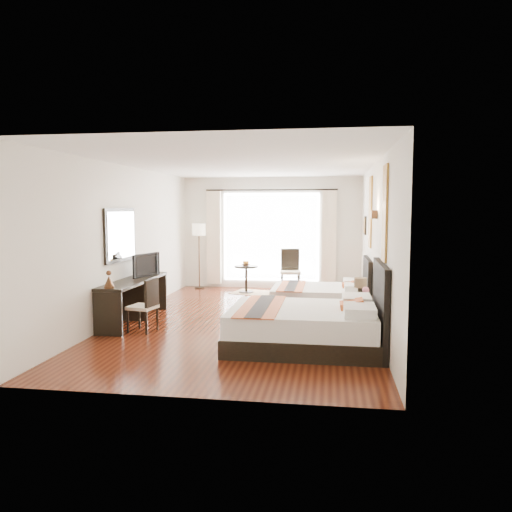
# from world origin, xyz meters

# --- Properties ---
(floor) EXTENTS (4.50, 7.50, 0.01)m
(floor) POSITION_xyz_m (0.00, 0.00, -0.01)
(floor) COLOR #3B140A
(floor) RESTS_ON ground
(ceiling) EXTENTS (4.50, 7.50, 0.02)m
(ceiling) POSITION_xyz_m (0.00, 0.00, 2.79)
(ceiling) COLOR white
(ceiling) RESTS_ON wall_headboard
(wall_headboard) EXTENTS (0.01, 7.50, 2.80)m
(wall_headboard) POSITION_xyz_m (2.25, 0.00, 1.40)
(wall_headboard) COLOR silver
(wall_headboard) RESTS_ON floor
(wall_desk) EXTENTS (0.01, 7.50, 2.80)m
(wall_desk) POSITION_xyz_m (-2.25, 0.00, 1.40)
(wall_desk) COLOR silver
(wall_desk) RESTS_ON floor
(wall_window) EXTENTS (4.50, 0.01, 2.80)m
(wall_window) POSITION_xyz_m (0.00, 3.75, 1.40)
(wall_window) COLOR silver
(wall_window) RESTS_ON floor
(wall_entry) EXTENTS (4.50, 0.01, 2.80)m
(wall_entry) POSITION_xyz_m (0.00, -3.75, 1.40)
(wall_entry) COLOR silver
(wall_entry) RESTS_ON floor
(window_glass) EXTENTS (2.40, 0.02, 2.20)m
(window_glass) POSITION_xyz_m (0.00, 3.73, 1.30)
(window_glass) COLOR white
(window_glass) RESTS_ON wall_window
(sheer_curtain) EXTENTS (2.30, 0.02, 2.10)m
(sheer_curtain) POSITION_xyz_m (0.00, 3.67, 1.30)
(sheer_curtain) COLOR white
(sheer_curtain) RESTS_ON wall_window
(drape_left) EXTENTS (0.35, 0.14, 2.35)m
(drape_left) POSITION_xyz_m (-1.45, 3.63, 1.28)
(drape_left) COLOR beige
(drape_left) RESTS_ON floor
(drape_right) EXTENTS (0.35, 0.14, 2.35)m
(drape_right) POSITION_xyz_m (1.45, 3.63, 1.28)
(drape_right) COLOR beige
(drape_right) RESTS_ON floor
(art_panel_near) EXTENTS (0.03, 0.50, 1.35)m
(art_panel_near) POSITION_xyz_m (2.23, -1.57, 1.95)
(art_panel_near) COLOR brown
(art_panel_near) RESTS_ON wall_headboard
(art_panel_far) EXTENTS (0.03, 0.50, 1.35)m
(art_panel_far) POSITION_xyz_m (2.23, 1.01, 1.95)
(art_panel_far) COLOR brown
(art_panel_far) RESTS_ON wall_headboard
(wall_sconce) EXTENTS (0.10, 0.14, 0.14)m
(wall_sconce) POSITION_xyz_m (2.19, -0.32, 1.92)
(wall_sconce) COLOR #442918
(wall_sconce) RESTS_ON wall_headboard
(mirror_frame) EXTENTS (0.04, 1.25, 0.95)m
(mirror_frame) POSITION_xyz_m (-2.22, -0.34, 1.55)
(mirror_frame) COLOR black
(mirror_frame) RESTS_ON wall_desk
(mirror_glass) EXTENTS (0.01, 1.12, 0.82)m
(mirror_glass) POSITION_xyz_m (-2.19, -0.34, 1.55)
(mirror_glass) COLOR white
(mirror_glass) RESTS_ON mirror_frame
(bed_near) EXTENTS (2.22, 1.73, 1.25)m
(bed_near) POSITION_xyz_m (1.20, -1.57, 0.32)
(bed_near) COLOR black
(bed_near) RESTS_ON floor
(bed_far) EXTENTS (1.90, 1.48, 1.06)m
(bed_far) POSITION_xyz_m (1.35, 1.01, 0.28)
(bed_far) COLOR black
(bed_far) RESTS_ON floor
(nightstand) EXTENTS (0.43, 0.54, 0.52)m
(nightstand) POSITION_xyz_m (2.03, -0.32, 0.26)
(nightstand) COLOR black
(nightstand) RESTS_ON floor
(table_lamp) EXTENTS (0.22, 0.22, 0.34)m
(table_lamp) POSITION_xyz_m (2.00, -0.17, 0.73)
(table_lamp) COLOR black
(table_lamp) RESTS_ON nightstand
(vase) EXTENTS (0.15, 0.15, 0.12)m
(vase) POSITION_xyz_m (2.07, -0.52, 0.56)
(vase) COLOR black
(vase) RESTS_ON nightstand
(console_desk) EXTENTS (0.50, 2.20, 0.76)m
(console_desk) POSITION_xyz_m (-1.99, -0.34, 0.38)
(console_desk) COLOR black
(console_desk) RESTS_ON floor
(television) EXTENTS (0.31, 0.75, 0.44)m
(television) POSITION_xyz_m (-1.97, 0.08, 0.97)
(television) COLOR black
(television) RESTS_ON console_desk
(bronze_figurine) EXTENTS (0.17, 0.17, 0.25)m
(bronze_figurine) POSITION_xyz_m (-1.99, -1.34, 0.88)
(bronze_figurine) COLOR #442918
(bronze_figurine) RESTS_ON console_desk
(desk_chair) EXTENTS (0.48, 0.48, 0.88)m
(desk_chair) POSITION_xyz_m (-1.54, -1.06, 0.27)
(desk_chair) COLOR #C6B198
(desk_chair) RESTS_ON floor
(floor_lamp) EXTENTS (0.33, 0.33, 1.64)m
(floor_lamp) POSITION_xyz_m (-1.80, 3.45, 1.38)
(floor_lamp) COLOR black
(floor_lamp) RESTS_ON floor
(side_table) EXTENTS (0.57, 0.57, 0.66)m
(side_table) POSITION_xyz_m (-0.50, 2.94, 0.33)
(side_table) COLOR black
(side_table) RESTS_ON floor
(fruit_bowl) EXTENTS (0.22, 0.22, 0.05)m
(fruit_bowl) POSITION_xyz_m (-0.51, 2.92, 0.68)
(fruit_bowl) COLOR #412E17
(fruit_bowl) RESTS_ON side_table
(window_chair) EXTENTS (0.54, 0.54, 1.04)m
(window_chair) POSITION_xyz_m (0.53, 3.26, 0.32)
(window_chair) COLOR #C6B198
(window_chair) RESTS_ON floor
(jute_rug) EXTENTS (1.33, 1.07, 0.01)m
(jute_rug) POSITION_xyz_m (-0.23, 2.94, 0.01)
(jute_rug) COLOR #9F825F
(jute_rug) RESTS_ON floor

